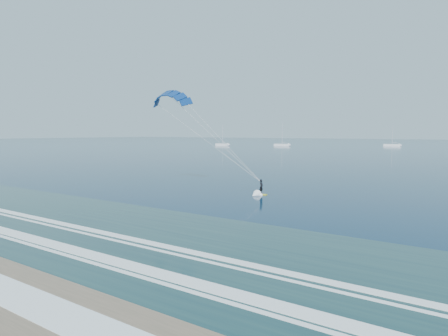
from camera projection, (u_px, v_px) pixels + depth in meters
kitesurfer_rig at (211, 135)px, 50.42m from camera, size 16.99×5.41×14.15m
sailboat_0 at (223, 144)px, 225.05m from camera, size 8.36×2.40×11.42m
sailboat_1 at (282, 145)px, 219.85m from camera, size 9.13×2.40×12.48m
sailboat_2 at (392, 145)px, 214.65m from camera, size 8.51×2.40×11.51m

